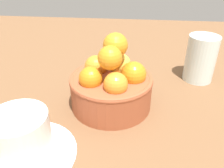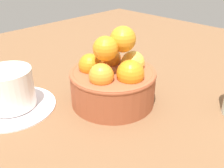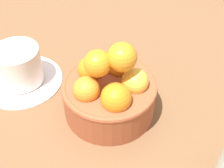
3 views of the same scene
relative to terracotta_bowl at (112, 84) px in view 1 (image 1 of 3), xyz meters
The scene contains 4 objects.
ground_plane 6.77cm from the terracotta_bowl, 63.73° to the right, with size 124.99×113.66×4.33cm, color brown.
terracotta_bowl is the anchor object (origin of this frame).
coffee_cup 17.76cm from the terracotta_bowl, 38.48° to the right, with size 14.63×14.63×7.21cm.
water_glass 22.05cm from the terracotta_bowl, 123.47° to the left, with size 6.49×6.49×10.21cm, color silver.
Camera 1 is at (36.10, 3.89, 26.01)cm, focal length 37.11 mm.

